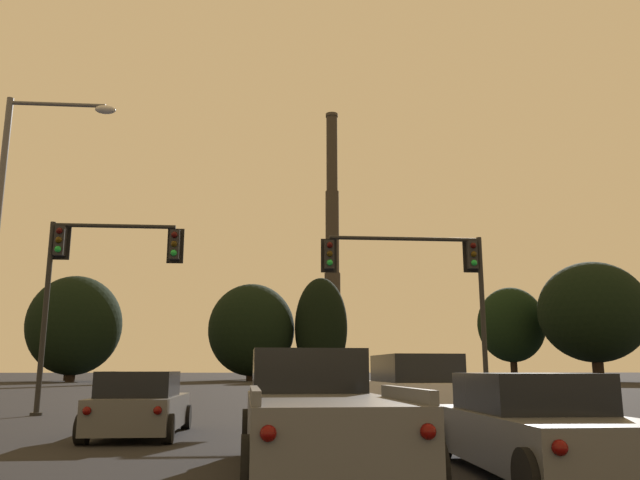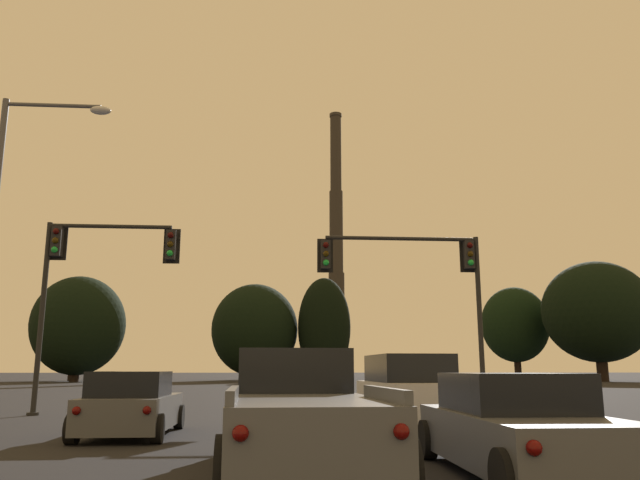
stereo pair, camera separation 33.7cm
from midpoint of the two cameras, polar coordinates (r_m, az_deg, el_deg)
The scene contains 14 objects.
pickup_truck_center_lane_second at distance 9.62m, azimuth -0.88°, elevation -15.78°, with size 2.35×5.56×1.82m.
hatchback_left_lane_front at distance 15.22m, azimuth -16.18°, elevation -14.37°, with size 1.94×4.12×1.44m.
suv_right_lane_front at distance 16.82m, azimuth 8.77°, elevation -13.60°, with size 2.31×4.98×1.86m.
sedan_right_lane_second at distance 9.68m, azimuth 18.62°, elevation -15.97°, with size 2.06×4.73×1.43m.
traffic_light_overhead_right at distance 23.06m, azimuth 10.03°, elevation -3.21°, with size 6.09×0.50×6.29m.
traffic_light_overhead_left at distance 22.91m, azimuth -19.98°, elevation -2.38°, with size 4.68×0.50×6.50m.
street_lamp at distance 20.64m, azimuth -26.11°, elevation 1.70°, with size 3.29×0.36×9.67m.
smokestack at distance 135.35m, azimuth 1.58°, elevation -2.61°, with size 5.51×5.51×58.71m.
treeline_center_left at distance 84.25m, azimuth 0.51°, elevation -7.96°, with size 7.07×6.36×13.68m.
treeline_far_left at distance 85.36m, azimuth -5.87°, elevation -8.15°, with size 11.59×10.43×12.90m.
treeline_far_right at distance 90.91m, azimuth -21.44°, elevation -7.30°, with size 7.03×6.33×12.64m.
treeline_left_mid at distance 92.84m, azimuth 17.51°, elevation -7.38°, with size 9.47×8.52×12.95m.
treeline_right_mid at distance 83.36m, azimuth -21.13°, elevation -7.29°, with size 11.40×10.26×12.93m.
treeline_center_right at distance 87.79m, azimuth 24.11°, elevation -6.00°, with size 13.88×12.49×15.18m.
Camera 2 is at (-0.29, -1.07, 1.48)m, focal length 35.00 mm.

